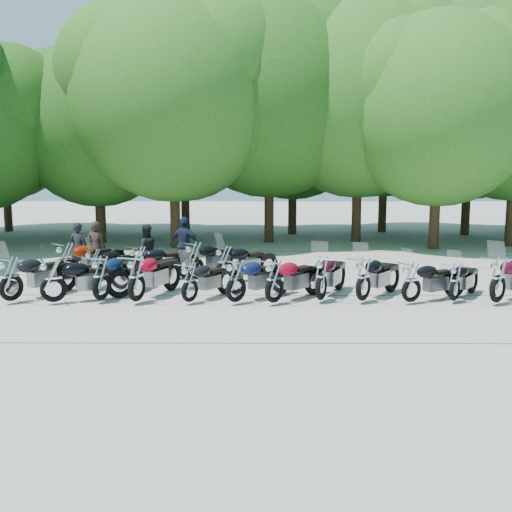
{
  "coord_description": "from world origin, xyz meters",
  "views": [
    {
      "loc": [
        0.1,
        -14.66,
        3.55
      ],
      "look_at": [
        0.0,
        1.5,
        1.1
      ],
      "focal_mm": 42.0,
      "sensor_mm": 36.0,
      "label": 1
    }
  ],
  "objects_px": {
    "motorcycle_3": "(136,277)",
    "motorcycle_8": "(364,277)",
    "motorcycle_0": "(11,277)",
    "motorcycle_14": "(139,263)",
    "motorcycle_11": "(498,278)",
    "rider_1": "(146,251)",
    "motorcycle_15": "(194,260)",
    "motorcycle_16": "(225,262)",
    "motorcycle_1": "(53,279)",
    "motorcycle_13": "(95,264)",
    "motorcycle_9": "(412,281)",
    "motorcycle_7": "(321,277)",
    "motorcycle_10": "(455,281)",
    "rider_2": "(185,245)",
    "motorcycle_4": "(190,281)",
    "motorcycle_12": "(67,260)",
    "motorcycle_5": "(236,279)",
    "rider_3": "(96,248)",
    "rider_0": "(79,248)",
    "motorcycle_2": "(101,276)",
    "motorcycle_6": "(274,280)"
  },
  "relations": [
    {
      "from": "motorcycle_15",
      "to": "motorcycle_14",
      "type": "bearing_deg",
      "value": 52.33
    },
    {
      "from": "motorcycle_12",
      "to": "motorcycle_14",
      "type": "xyz_separation_m",
      "value": [
        2.27,
        -0.25,
        -0.04
      ]
    },
    {
      "from": "motorcycle_0",
      "to": "motorcycle_8",
      "type": "distance_m",
      "value": 9.13
    },
    {
      "from": "motorcycle_10",
      "to": "motorcycle_9",
      "type": "bearing_deg",
      "value": 43.46
    },
    {
      "from": "motorcycle_4",
      "to": "motorcycle_8",
      "type": "distance_m",
      "value": 4.5
    },
    {
      "from": "motorcycle_8",
      "to": "motorcycle_10",
      "type": "height_order",
      "value": "motorcycle_8"
    },
    {
      "from": "motorcycle_2",
      "to": "rider_0",
      "type": "relative_size",
      "value": 1.43
    },
    {
      "from": "motorcycle_4",
      "to": "rider_3",
      "type": "height_order",
      "value": "rider_3"
    },
    {
      "from": "motorcycle_3",
      "to": "rider_3",
      "type": "xyz_separation_m",
      "value": [
        -2.16,
        4.2,
        0.17
      ]
    },
    {
      "from": "motorcycle_12",
      "to": "motorcycle_11",
      "type": "bearing_deg",
      "value": -151.75
    },
    {
      "from": "motorcycle_12",
      "to": "motorcycle_13",
      "type": "relative_size",
      "value": 1.16
    },
    {
      "from": "motorcycle_3",
      "to": "motorcycle_8",
      "type": "relative_size",
      "value": 1.05
    },
    {
      "from": "motorcycle_14",
      "to": "rider_1",
      "type": "bearing_deg",
      "value": -36.89
    },
    {
      "from": "motorcycle_11",
      "to": "motorcycle_13",
      "type": "distance_m",
      "value": 11.43
    },
    {
      "from": "motorcycle_15",
      "to": "motorcycle_9",
      "type": "bearing_deg",
      "value": -162.88
    },
    {
      "from": "motorcycle_7",
      "to": "motorcycle_15",
      "type": "xyz_separation_m",
      "value": [
        -3.6,
        2.68,
        0.02
      ]
    },
    {
      "from": "motorcycle_12",
      "to": "motorcycle_13",
      "type": "xyz_separation_m",
      "value": [
        0.89,
        -0.14,
        -0.1
      ]
    },
    {
      "from": "motorcycle_13",
      "to": "motorcycle_5",
      "type": "bearing_deg",
      "value": -159.19
    },
    {
      "from": "motorcycle_10",
      "to": "motorcycle_16",
      "type": "bearing_deg",
      "value": 13.37
    },
    {
      "from": "motorcycle_4",
      "to": "rider_1",
      "type": "distance_m",
      "value": 4.36
    },
    {
      "from": "motorcycle_15",
      "to": "rider_3",
      "type": "distance_m",
      "value": 3.61
    },
    {
      "from": "motorcycle_3",
      "to": "rider_0",
      "type": "distance_m",
      "value": 5.05
    },
    {
      "from": "motorcycle_1",
      "to": "motorcycle_7",
      "type": "distance_m",
      "value": 6.91
    },
    {
      "from": "rider_3",
      "to": "motorcycle_12",
      "type": "bearing_deg",
      "value": 75.77
    },
    {
      "from": "motorcycle_9",
      "to": "motorcycle_15",
      "type": "height_order",
      "value": "motorcycle_15"
    },
    {
      "from": "motorcycle_14",
      "to": "motorcycle_15",
      "type": "height_order",
      "value": "motorcycle_15"
    },
    {
      "from": "motorcycle_15",
      "to": "motorcycle_12",
      "type": "bearing_deg",
      "value": 43.22
    },
    {
      "from": "motorcycle_11",
      "to": "rider_1",
      "type": "distance_m",
      "value": 10.54
    },
    {
      "from": "motorcycle_4",
      "to": "motorcycle_10",
      "type": "xyz_separation_m",
      "value": [
        6.87,
        0.18,
        -0.01
      ]
    },
    {
      "from": "motorcycle_0",
      "to": "motorcycle_1",
      "type": "distance_m",
      "value": 1.15
    },
    {
      "from": "motorcycle_5",
      "to": "motorcycle_8",
      "type": "distance_m",
      "value": 3.31
    },
    {
      "from": "motorcycle_10",
      "to": "motorcycle_4",
      "type": "bearing_deg",
      "value": 37.27
    },
    {
      "from": "motorcycle_1",
      "to": "motorcycle_13",
      "type": "xyz_separation_m",
      "value": [
        0.3,
        2.79,
        -0.07
      ]
    },
    {
      "from": "motorcycle_11",
      "to": "motorcycle_12",
      "type": "height_order",
      "value": "motorcycle_11"
    },
    {
      "from": "motorcycle_13",
      "to": "rider_2",
      "type": "distance_m",
      "value": 3.09
    },
    {
      "from": "motorcycle_15",
      "to": "motorcycle_16",
      "type": "xyz_separation_m",
      "value": [
        0.93,
        -0.18,
        -0.05
      ]
    },
    {
      "from": "motorcycle_3",
      "to": "motorcycle_11",
      "type": "height_order",
      "value": "motorcycle_3"
    },
    {
      "from": "motorcycle_3",
      "to": "motorcycle_11",
      "type": "bearing_deg",
      "value": -159.21
    },
    {
      "from": "motorcycle_7",
      "to": "motorcycle_15",
      "type": "bearing_deg",
      "value": -13.83
    },
    {
      "from": "motorcycle_2",
      "to": "motorcycle_6",
      "type": "height_order",
      "value": "motorcycle_2"
    },
    {
      "from": "motorcycle_3",
      "to": "motorcycle_16",
      "type": "distance_m",
      "value": 3.42
    },
    {
      "from": "motorcycle_11",
      "to": "motorcycle_0",
      "type": "bearing_deg",
      "value": 46.9
    },
    {
      "from": "motorcycle_3",
      "to": "motorcycle_5",
      "type": "height_order",
      "value": "motorcycle_3"
    },
    {
      "from": "rider_1",
      "to": "motorcycle_9",
      "type": "bearing_deg",
      "value": 131.35
    },
    {
      "from": "motorcycle_14",
      "to": "motorcycle_16",
      "type": "distance_m",
      "value": 2.56
    },
    {
      "from": "motorcycle_3",
      "to": "motorcycle_7",
      "type": "bearing_deg",
      "value": -156.53
    },
    {
      "from": "motorcycle_10",
      "to": "rider_0",
      "type": "relative_size",
      "value": 1.22
    },
    {
      "from": "motorcycle_0",
      "to": "motorcycle_14",
      "type": "bearing_deg",
      "value": -105.86
    },
    {
      "from": "motorcycle_4",
      "to": "rider_0",
      "type": "height_order",
      "value": "rider_0"
    },
    {
      "from": "motorcycle_1",
      "to": "motorcycle_10",
      "type": "relative_size",
      "value": 1.13
    }
  ]
}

